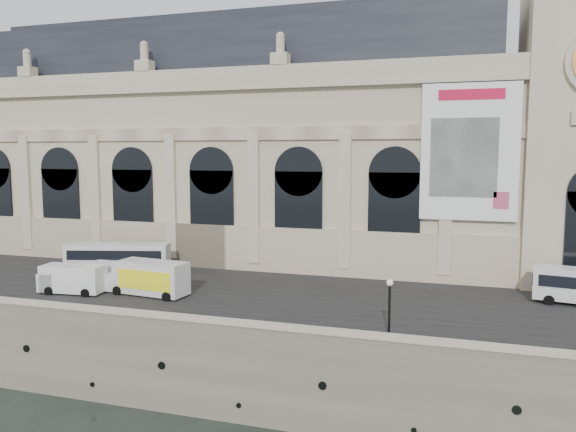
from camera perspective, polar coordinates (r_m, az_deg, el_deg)
name	(u,v)px	position (r m, az deg, el deg)	size (l,w,h in m)	color
ground	(139,409)	(45.50, -14.87, -18.41)	(260.00, 260.00, 0.00)	black
quay	(282,273)	(75.00, -0.57, -5.83)	(160.00, 70.00, 6.00)	gray
street	(216,287)	(55.21, -7.29, -7.15)	(160.00, 24.00, 0.06)	#2D2D2D
parapet	(141,320)	(43.64, -14.70, -10.20)	(160.00, 1.40, 1.21)	gray
museum	(227,146)	(71.50, -6.21, 7.03)	(69.00, 18.70, 29.10)	beige
bus_left	(118,257)	(63.10, -16.93, -3.99)	(11.26, 5.12, 3.26)	silver
van_b	(70,279)	(55.91, -21.29, -5.98)	(6.15, 2.94, 2.65)	white
van_c	(114,275)	(56.86, -17.26, -5.73)	(5.59, 2.51, 2.45)	silver
box_truck	(149,278)	(52.98, -13.98, -6.14)	(8.06, 3.50, 3.16)	silver
lamp_right	(389,312)	(39.04, 10.25, -9.59)	(0.46, 0.46, 4.52)	black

